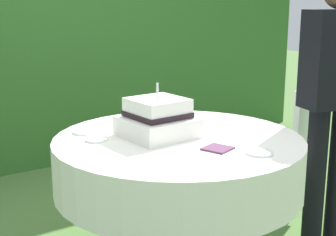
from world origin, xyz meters
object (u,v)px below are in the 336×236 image
at_px(garden_chair, 289,135).
at_px(serving_plate_far, 260,153).
at_px(serving_plate_right, 97,139).
at_px(napkin_stack, 218,148).
at_px(cake_table, 178,163).
at_px(serving_plate_near, 85,132).
at_px(wedding_cake, 158,119).
at_px(standing_person, 333,94).
at_px(serving_plate_left, 173,119).

bearing_deg(garden_chair, serving_plate_far, -144.73).
bearing_deg(serving_plate_right, napkin_stack, -48.54).
distance_m(cake_table, serving_plate_far, 0.48).
bearing_deg(garden_chair, serving_plate_near, 176.37).
relative_size(cake_table, serving_plate_right, 11.30).
xyz_separation_m(wedding_cake, standing_person, (1.00, -0.31, 0.07)).
bearing_deg(garden_chair, cake_table, -167.02).
bearing_deg(napkin_stack, cake_table, 97.01).
bearing_deg(serving_plate_right, cake_table, -26.59).
distance_m(serving_plate_far, serving_plate_left, 0.75).
height_order(serving_plate_far, serving_plate_left, same).
bearing_deg(cake_table, serving_plate_far, -71.27).
xyz_separation_m(serving_plate_near, serving_plate_far, (0.50, -0.79, 0.00)).
bearing_deg(napkin_stack, serving_plate_right, 131.46).
bearing_deg(serving_plate_left, wedding_cake, -138.22).
bearing_deg(napkin_stack, serving_plate_left, 75.16).
distance_m(serving_plate_near, napkin_stack, 0.74).
distance_m(garden_chair, standing_person, 0.65).
bearing_deg(standing_person, serving_plate_near, 155.97).
distance_m(serving_plate_far, garden_chair, 1.22).
distance_m(serving_plate_right, napkin_stack, 0.61).
bearing_deg(serving_plate_near, serving_plate_right, -95.49).
height_order(napkin_stack, standing_person, standing_person).
bearing_deg(standing_person, cake_table, 166.80).
xyz_separation_m(serving_plate_far, standing_person, (0.78, 0.22, 0.16)).
distance_m(cake_table, napkin_stack, 0.31).
xyz_separation_m(napkin_stack, garden_chair, (1.10, 0.53, -0.23)).
bearing_deg(cake_table, serving_plate_near, 134.93).
bearing_deg(serving_plate_near, standing_person, -24.03).
distance_m(wedding_cake, napkin_stack, 0.38).
bearing_deg(serving_plate_right, standing_person, -17.23).
distance_m(cake_table, serving_plate_right, 0.44).
bearing_deg(standing_person, napkin_stack, -176.66).
bearing_deg(napkin_stack, garden_chair, 25.86).
xyz_separation_m(wedding_cake, garden_chair, (1.20, 0.17, -0.32)).
bearing_deg(serving_plate_far, napkin_stack, 124.91).
distance_m(wedding_cake, serving_plate_right, 0.33).
xyz_separation_m(cake_table, serving_plate_right, (-0.37, 0.19, 0.14)).
relative_size(serving_plate_near, serving_plate_right, 1.16).
distance_m(serving_plate_far, standing_person, 0.83).
bearing_deg(wedding_cake, serving_plate_right, 161.94).
xyz_separation_m(serving_plate_near, serving_plate_left, (0.54, -0.04, 0.00)).
height_order(cake_table, serving_plate_left, serving_plate_left).
xyz_separation_m(serving_plate_far, napkin_stack, (-0.11, 0.16, -0.00)).
relative_size(wedding_cake, napkin_stack, 2.97).
bearing_deg(serving_plate_far, garden_chair, 35.27).
bearing_deg(serving_plate_right, garden_chair, 2.87).
relative_size(serving_plate_left, napkin_stack, 1.23).
bearing_deg(serving_plate_left, serving_plate_right, -166.63).
bearing_deg(cake_table, napkin_stack, -82.99).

